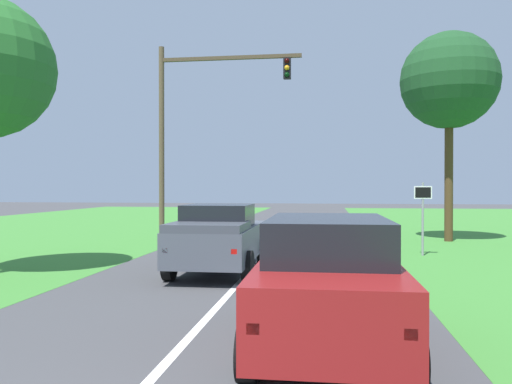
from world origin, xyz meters
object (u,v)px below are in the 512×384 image
red_suv_near (328,280)px  pickup_truck_lead (219,237)px  traffic_light (194,115)px  oak_tree_right (449,81)px  keep_moving_sign (423,209)px

red_suv_near → pickup_truck_lead: (-2.98, 6.31, -0.03)m
traffic_light → oak_tree_right: oak_tree_right is taller
keep_moving_sign → pickup_truck_lead: bearing=-145.4°
pickup_truck_lead → keep_moving_sign: size_ratio=1.96×
red_suv_near → oak_tree_right: 17.56m
keep_moving_sign → oak_tree_right: (2.00, 5.02, 5.36)m
traffic_light → keep_moving_sign: (9.19, -3.96, -3.96)m
pickup_truck_lead → keep_moving_sign: keep_moving_sign is taller
traffic_light → oak_tree_right: (11.19, 1.06, 1.41)m
red_suv_near → oak_tree_right: bearing=71.4°
red_suv_near → oak_tree_right: (5.27, 15.65, 5.98)m
pickup_truck_lead → traffic_light: bearing=109.5°
pickup_truck_lead → oak_tree_right: size_ratio=0.55×
red_suv_near → pickup_truck_lead: 6.98m
traffic_light → oak_tree_right: 11.32m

